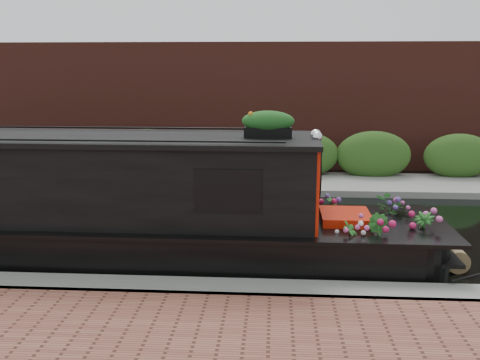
{
  "coord_description": "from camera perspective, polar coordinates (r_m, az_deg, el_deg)",
  "views": [
    {
      "loc": [
        1.44,
        -10.3,
        3.29
      ],
      "look_at": [
        0.79,
        -0.6,
        1.19
      ],
      "focal_mm": 40.0,
      "sensor_mm": 36.0,
      "label": 1
    }
  ],
  "objects": [
    {
      "name": "ground",
      "position": [
        10.91,
        -3.94,
        -5.42
      ],
      "size": [
        80.0,
        80.0,
        0.0
      ],
      "primitive_type": "plane",
      "color": "black",
      "rests_on": "ground"
    },
    {
      "name": "near_bank_coping",
      "position": [
        7.87,
        -7.23,
        -12.66
      ],
      "size": [
        40.0,
        0.6,
        0.5
      ],
      "primitive_type": "cube",
      "color": "gray",
      "rests_on": "ground"
    },
    {
      "name": "narrowboat",
      "position": [
        9.46,
        -17.75,
        -3.5
      ],
      "size": [
        11.94,
        2.18,
        2.81
      ],
      "rotation": [
        0.0,
        0.0,
        -0.01
      ],
      "color": "black",
      "rests_on": "ground"
    },
    {
      "name": "rope_fender",
      "position": [
        9.48,
        21.98,
        -7.86
      ],
      "size": [
        0.37,
        0.37,
        0.37
      ],
      "primitive_type": "cylinder",
      "rotation": [
        1.57,
        0.0,
        0.0
      ],
      "color": "olive",
      "rests_on": "ground"
    },
    {
      "name": "far_hedge",
      "position": [
        15.82,
        -1.48,
        0.15
      ],
      "size": [
        40.0,
        1.1,
        2.8
      ],
      "primitive_type": "cube",
      "color": "#2D561C",
      "rests_on": "ground"
    },
    {
      "name": "far_bank_path",
      "position": [
        14.94,
        -1.79,
        -0.56
      ],
      "size": [
        40.0,
        2.4,
        0.34
      ],
      "primitive_type": "cube",
      "color": "gray",
      "rests_on": "ground"
    },
    {
      "name": "far_brick_wall",
      "position": [
        17.87,
        -0.86,
        1.55
      ],
      "size": [
        40.0,
        1.0,
        8.0
      ],
      "primitive_type": "cube",
      "color": "#56251D",
      "rests_on": "ground"
    }
  ]
}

